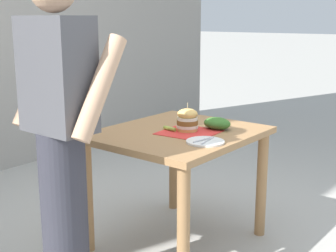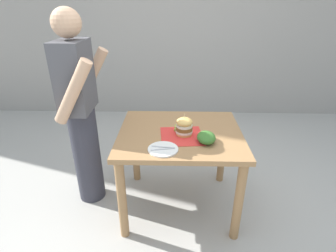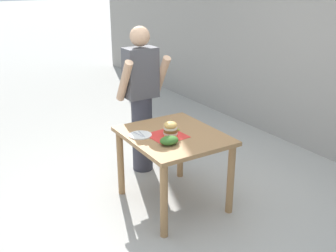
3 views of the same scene
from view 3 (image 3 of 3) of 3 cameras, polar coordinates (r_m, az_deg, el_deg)
ground_plane at (r=4.13m, az=0.74°, el=-10.94°), size 80.00×80.00×0.00m
patio_table at (r=3.84m, az=0.78°, el=-2.95°), size 0.87×1.00×0.76m
serving_paper at (r=3.74m, az=-0.15°, el=-1.42°), size 0.35×0.35×0.00m
sandwich at (r=3.72m, az=0.37°, el=-0.40°), size 0.14×0.14×0.18m
pickle_spear at (r=3.83m, az=0.99°, el=-0.66°), size 0.09×0.03×0.02m
side_plate_with_forks at (r=3.76m, az=-4.04°, el=-1.32°), size 0.22×0.22×0.02m
side_salad at (r=3.54m, az=0.17°, el=-2.11°), size 0.18×0.14×0.08m
diner_across_table at (r=4.48m, az=-3.87°, el=4.01°), size 0.55×0.35×1.69m
parked_car_near_curb at (r=12.37m, az=9.51°, el=13.75°), size 4.26×1.96×1.60m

